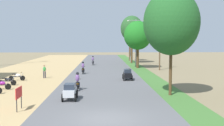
{
  "coord_description": "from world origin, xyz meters",
  "views": [
    {
      "loc": [
        -0.18,
        -15.47,
        4.56
      ],
      "look_at": [
        0.97,
        16.04,
        1.97
      ],
      "focal_mm": 44.16,
      "sensor_mm": 36.0,
      "label": 1
    }
  ],
  "objects": [
    {
      "name": "median_tree_third",
      "position": [
        5.73,
        39.18,
        6.88
      ],
      "size": [
        4.41,
        4.41,
        9.39
      ],
      "color": "#4C351E",
      "rests_on": "median_strip"
    },
    {
      "name": "road_strip",
      "position": [
        0.0,
        0.0,
        0.04
      ],
      "size": [
        9.0,
        140.0,
        0.08
      ],
      "primitive_type": "cube",
      "color": "#565659",
      "rests_on": "ground"
    },
    {
      "name": "car_hatchback_black",
      "position": [
        2.71,
        15.55,
        0.75
      ],
      "size": [
        1.04,
        2.0,
        1.23
      ],
      "color": "black",
      "rests_on": "road_strip"
    },
    {
      "name": "median_tree_nearest",
      "position": [
        5.44,
        6.77,
        6.01
      ],
      "size": [
        4.54,
        4.54,
        8.62
      ],
      "color": "#4C351E",
      "rests_on": "median_strip"
    },
    {
      "name": "motorbike_foreground_rider",
      "position": [
        -2.39,
        9.24,
        0.86
      ],
      "size": [
        0.54,
        1.8,
        1.66
      ],
      "color": "black",
      "rests_on": "road_strip"
    },
    {
      "name": "median_strip",
      "position": [
        5.7,
        0.0,
        0.03
      ],
      "size": [
        2.4,
        140.0,
        0.06
      ],
      "primitive_type": "cube",
      "color": "#3D6B2D",
      "rests_on": "ground"
    },
    {
      "name": "streetlamp_near",
      "position": [
        5.8,
        32.87,
        4.73
      ],
      "size": [
        3.16,
        0.2,
        8.15
      ],
      "color": "gray",
      "rests_on": "median_strip"
    },
    {
      "name": "ground_plane",
      "position": [
        0.0,
        0.0,
        0.0
      ],
      "size": [
        180.0,
        180.0,
        0.0
      ],
      "primitive_type": "plane",
      "color": "#7A6B4C"
    },
    {
      "name": "motorbike_ahead_second",
      "position": [
        -2.74,
        21.51,
        0.86
      ],
      "size": [
        0.54,
        1.8,
        1.66
      ],
      "color": "black",
      "rests_on": "road_strip"
    },
    {
      "name": "streetlamp_mid",
      "position": [
        5.8,
        42.26,
        4.62
      ],
      "size": [
        3.16,
        0.2,
        7.94
      ],
      "color": "gray",
      "rests_on": "median_strip"
    },
    {
      "name": "street_signboard",
      "position": [
        -5.54,
        2.19,
        1.11
      ],
      "size": [
        0.06,
        1.3,
        1.5
      ],
      "color": "#262628",
      "rests_on": "dirt_shoulder"
    },
    {
      "name": "car_hatchback_silver",
      "position": [
        -2.61,
        5.17,
        0.75
      ],
      "size": [
        1.04,
        2.0,
        1.23
      ],
      "color": "#B7BCC1",
      "rests_on": "road_strip"
    },
    {
      "name": "pedestrian_on_shoulder",
      "position": [
        -7.07,
        17.48,
        0.96
      ],
      "size": [
        0.4,
        0.31,
        1.62
      ],
      "color": "#33333D",
      "rests_on": "dirt_shoulder"
    },
    {
      "name": "parked_motorbike_fifth",
      "position": [
        -9.7,
        15.52,
        0.55
      ],
      "size": [
        1.8,
        0.54,
        0.94
      ],
      "color": "black",
      "rests_on": "dirt_shoulder"
    },
    {
      "name": "parked_motorbike_fourth",
      "position": [
        -9.65,
        12.19,
        0.55
      ],
      "size": [
        1.8,
        0.54,
        0.94
      ],
      "color": "black",
      "rests_on": "dirt_shoulder"
    },
    {
      "name": "median_tree_fourth",
      "position": [
        5.94,
        45.11,
        6.98
      ],
      "size": [
        2.83,
        2.83,
        8.57
      ],
      "color": "#4C351E",
      "rests_on": "median_strip"
    },
    {
      "name": "utility_pole_near",
      "position": [
        8.65,
        26.28,
        4.89
      ],
      "size": [
        1.8,
        0.2,
        9.39
      ],
      "color": "brown",
      "rests_on": "ground"
    },
    {
      "name": "parked_motorbike_third",
      "position": [
        -9.39,
        9.79,
        0.55
      ],
      "size": [
        1.8,
        0.54,
        0.94
      ],
      "color": "black",
      "rests_on": "dirt_shoulder"
    },
    {
      "name": "median_tree_second",
      "position": [
        5.62,
        29.11,
        5.35
      ],
      "size": [
        4.5,
        4.5,
        7.66
      ],
      "color": "#4C351E",
      "rests_on": "median_strip"
    },
    {
      "name": "motorbike_ahead_third",
      "position": [
        -1.86,
        34.9,
        0.86
      ],
      "size": [
        0.54,
        1.8,
        1.66
      ],
      "color": "black",
      "rests_on": "road_strip"
    }
  ]
}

